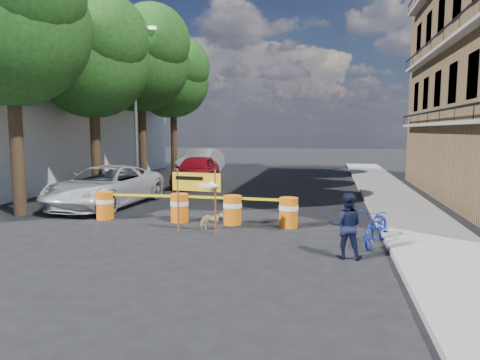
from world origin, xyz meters
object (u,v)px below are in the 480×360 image
at_px(barrel_far_right, 289,212).
at_px(barrel_far_left, 105,205).
at_px(pedestrian, 347,226).
at_px(bicycle, 378,209).
at_px(sedan_silver, 201,161).
at_px(dog, 212,221).
at_px(barrel_mid_right, 232,209).
at_px(suv_white, 106,186).
at_px(sedan_red, 197,171).
at_px(barrel_mid_left, 180,207).
at_px(detour_sign, 202,187).

bearing_deg(barrel_far_right, barrel_far_left, -179.65).
xyz_separation_m(barrel_far_right, pedestrian, (1.57, -2.83, 0.28)).
relative_size(barrel_far_left, bicycle, 0.49).
relative_size(barrel_far_left, sedan_silver, 0.18).
bearing_deg(dog, barrel_mid_right, -45.82).
relative_size(barrel_mid_right, sedan_silver, 0.18).
height_order(bicycle, suv_white, bicycle).
bearing_deg(sedan_red, suv_white, -107.99).
bearing_deg(dog, barrel_mid_left, 36.93).
relative_size(detour_sign, bicycle, 1.00).
xyz_separation_m(dog, suv_white, (-5.03, 2.98, 0.49)).
relative_size(detour_sign, sedan_red, 0.39).
xyz_separation_m(bicycle, suv_white, (-9.57, 3.76, -0.15)).
bearing_deg(barrel_mid_right, barrel_far_left, -178.61).
height_order(detour_sign, sedan_red, detour_sign).
bearing_deg(barrel_far_right, sedan_red, 122.86).
height_order(barrel_far_left, bicycle, bicycle).
xyz_separation_m(barrel_mid_left, barrel_far_right, (3.46, -0.08, 0.00)).
xyz_separation_m(barrel_mid_right, bicycle, (4.11, -1.63, 0.45)).
xyz_separation_m(barrel_mid_right, suv_white, (-5.46, 2.12, 0.30)).
height_order(barrel_far_right, suv_white, suv_white).
distance_m(barrel_far_right, sedan_red, 10.37).
bearing_deg(detour_sign, barrel_mid_right, 76.67).
bearing_deg(barrel_mid_left, pedestrian, -30.05).
height_order(barrel_mid_right, suv_white, suv_white).
bearing_deg(suv_white, dog, -27.03).
relative_size(detour_sign, pedestrian, 1.23).
height_order(barrel_far_right, pedestrian, pedestrian).
xyz_separation_m(barrel_far_left, sedan_silver, (-1.21, 14.78, 0.37)).
xyz_separation_m(barrel_mid_left, detour_sign, (1.22, -1.51, 0.87)).
height_order(barrel_mid_right, pedestrian, pedestrian).
bearing_deg(barrel_mid_left, sedan_red, 104.06).
relative_size(bicycle, suv_white, 0.33).
xyz_separation_m(barrel_mid_right, dog, (-0.43, -0.86, -0.19)).
bearing_deg(pedestrian, suv_white, -26.68).
xyz_separation_m(suv_white, sedan_red, (1.57, 6.52, 0.03)).
relative_size(barrel_mid_right, dog, 1.37).
distance_m(barrel_mid_right, pedestrian, 4.41).
bearing_deg(suv_white, barrel_far_left, -57.92).
distance_m(barrel_mid_right, barrel_far_right, 1.74).
height_order(barrel_far_right, bicycle, bicycle).
height_order(detour_sign, bicycle, bicycle).
relative_size(barrel_far_right, pedestrian, 0.60).
bearing_deg(sedan_red, detour_sign, -75.98).
xyz_separation_m(barrel_mid_left, barrel_mid_right, (1.73, -0.01, 0.00)).
bearing_deg(sedan_red, barrel_far_left, -96.81).
relative_size(barrel_far_right, dog, 1.37).
distance_m(barrel_mid_left, suv_white, 4.30).
relative_size(barrel_mid_right, pedestrian, 0.60).
relative_size(pedestrian, suv_white, 0.27).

